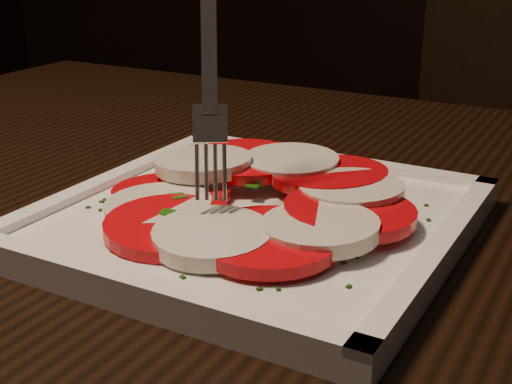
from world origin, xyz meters
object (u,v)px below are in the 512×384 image
Objects in this scene: table at (288,319)px; chair at (481,164)px; plate at (256,222)px; fork at (209,41)px.

chair reaches higher than table.
chair is 3.39× the size of plate.
plate reaches higher than table.
table is 4.65× the size of plate.
chair reaches higher than plate.
table is 1.37× the size of chair.
fork is (-0.10, -0.92, 0.35)m from chair.
fork reaches higher than plate.
chair is 4.94× the size of fork.
chair is at bearing 85.46° from plate.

